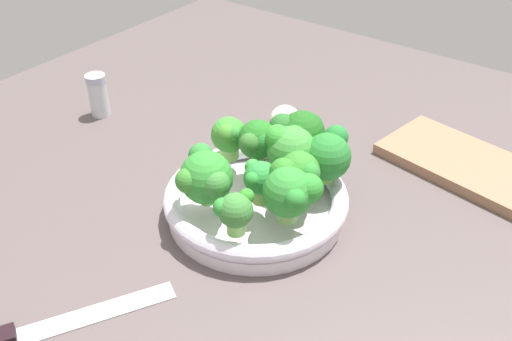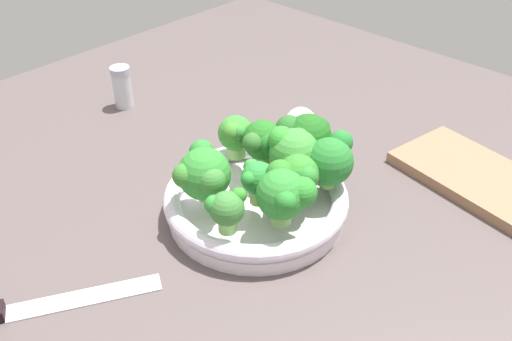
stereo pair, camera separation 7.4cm
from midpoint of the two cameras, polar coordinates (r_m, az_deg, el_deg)
name	(u,v)px [view 1 (the left image)]	position (r cm, az deg, el deg)	size (l,w,h in cm)	color
ground_plane	(265,229)	(77.82, -1.85, -5.87)	(130.00, 130.00, 2.50)	#564B4A
bowl	(256,202)	(77.04, -2.75, -3.16)	(24.30, 24.30, 4.13)	white
broccoli_floret_0	(258,141)	(77.46, -2.58, 2.77)	(5.62, 6.34, 7.00)	#82B856
broccoli_floret_1	(328,154)	(75.65, 4.31, 1.52)	(6.28, 7.22, 7.04)	#7CBF51
broccoli_floret_2	(291,148)	(75.82, 0.62, 2.10)	(7.76, 6.85, 7.45)	#77B953
broccoli_floret_3	(261,179)	(71.56, -2.48, -0.90)	(4.80, 4.82, 5.79)	#86B752
broccoli_floret_4	(206,177)	(71.82, -7.91, -0.72)	(7.48, 7.37, 7.16)	#81B75D
broccoli_floret_5	(299,133)	(79.07, 1.60, 3.57)	(7.30, 6.74, 7.47)	#7FB854
broccoli_floret_6	(235,211)	(67.41, -5.24, -4.05)	(4.35, 4.76, 5.39)	#93DA6C
broccoli_floret_7	(229,136)	(79.91, -5.35, 3.29)	(5.24, 5.31, 6.18)	#97D26B
broccoli_floret_8	(290,191)	(68.50, 0.29, -2.09)	(7.48, 6.29, 7.15)	#86BB5F
broccoli_floret_9	(299,173)	(72.29, 1.29, -0.38)	(5.79, 5.87, 6.25)	#7DB05A
knife	(16,335)	(69.43, -25.37, -14.50)	(15.23, 24.31, 1.50)	silver
cutting_board	(465,164)	(90.73, 17.58, 0.57)	(24.05, 13.03, 1.60)	#956C4F
garlic_bulb	(285,121)	(93.81, 0.60, 4.83)	(5.08, 5.08, 5.08)	#EEE9CF
pepper_shaker	(98,95)	(103.46, -17.19, 7.00)	(3.37, 3.37, 7.42)	silver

